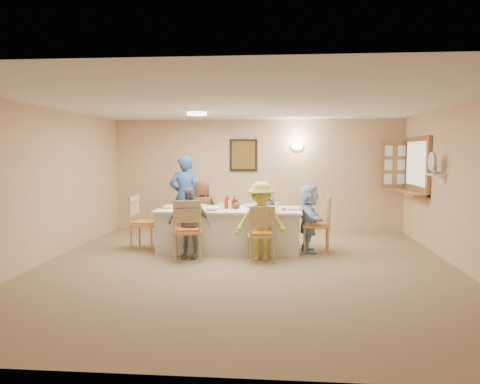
# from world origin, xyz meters

# --- Properties ---
(ground) EXTENTS (7.00, 7.00, 0.00)m
(ground) POSITION_xyz_m (0.00, 0.00, 0.00)
(ground) COLOR #998261
(room_walls) EXTENTS (7.00, 7.00, 7.00)m
(room_walls) POSITION_xyz_m (0.00, 0.00, 1.51)
(room_walls) COLOR #D7AB87
(room_walls) RESTS_ON ground
(wall_picture) EXTENTS (0.62, 0.05, 0.72)m
(wall_picture) POSITION_xyz_m (-0.30, 3.46, 1.70)
(wall_picture) COLOR black
(wall_picture) RESTS_ON room_walls
(wall_sconce) EXTENTS (0.26, 0.09, 0.18)m
(wall_sconce) POSITION_xyz_m (0.90, 3.44, 1.90)
(wall_sconce) COLOR white
(wall_sconce) RESTS_ON room_walls
(ceiling_light) EXTENTS (0.36, 0.36, 0.05)m
(ceiling_light) POSITION_xyz_m (-1.00, 1.50, 2.47)
(ceiling_light) COLOR white
(ceiling_light) RESTS_ON room_walls
(serving_hatch) EXTENTS (0.06, 1.50, 1.15)m
(serving_hatch) POSITION_xyz_m (3.21, 2.40, 1.50)
(serving_hatch) COLOR #9B6138
(serving_hatch) RESTS_ON room_walls
(hatch_sill) EXTENTS (0.30, 1.50, 0.05)m
(hatch_sill) POSITION_xyz_m (3.09, 2.40, 0.97)
(hatch_sill) COLOR #9B6138
(hatch_sill) RESTS_ON room_walls
(shutter_door) EXTENTS (0.55, 0.04, 1.00)m
(shutter_door) POSITION_xyz_m (2.95, 3.16, 1.50)
(shutter_door) COLOR #9B6138
(shutter_door) RESTS_ON room_walls
(fan_shelf) EXTENTS (0.22, 0.36, 0.03)m
(fan_shelf) POSITION_xyz_m (3.13, 1.05, 1.40)
(fan_shelf) COLOR white
(fan_shelf) RESTS_ON room_walls
(desk_fan) EXTENTS (0.30, 0.30, 0.28)m
(desk_fan) POSITION_xyz_m (3.10, 1.05, 1.55)
(desk_fan) COLOR #A5A5A8
(desk_fan) RESTS_ON fan_shelf
(dining_table) EXTENTS (2.57, 1.09, 0.76)m
(dining_table) POSITION_xyz_m (-0.38, 1.25, 0.38)
(dining_table) COLOR silver
(dining_table) RESTS_ON ground
(chair_back_left) EXTENTS (0.53, 0.53, 0.94)m
(chair_back_left) POSITION_xyz_m (-0.98, 2.05, 0.47)
(chair_back_left) COLOR tan
(chair_back_left) RESTS_ON ground
(chair_back_right) EXTENTS (0.49, 0.49, 0.95)m
(chair_back_right) POSITION_xyz_m (0.22, 2.05, 0.47)
(chair_back_right) COLOR tan
(chair_back_right) RESTS_ON ground
(chair_front_left) EXTENTS (0.56, 0.56, 1.02)m
(chair_front_left) POSITION_xyz_m (-0.98, 0.45, 0.51)
(chair_front_left) COLOR tan
(chair_front_left) RESTS_ON ground
(chair_front_right) EXTENTS (0.51, 0.51, 0.93)m
(chair_front_right) POSITION_xyz_m (0.22, 0.45, 0.47)
(chair_front_right) COLOR tan
(chair_front_right) RESTS_ON ground
(chair_left_end) EXTENTS (0.51, 0.51, 0.98)m
(chair_left_end) POSITION_xyz_m (-1.93, 1.25, 0.49)
(chair_left_end) COLOR tan
(chair_left_end) RESTS_ON ground
(chair_right_end) EXTENTS (0.51, 0.51, 1.02)m
(chair_right_end) POSITION_xyz_m (1.17, 1.25, 0.51)
(chair_right_end) COLOR tan
(chair_right_end) RESTS_ON ground
(diner_back_left) EXTENTS (0.76, 0.63, 1.25)m
(diner_back_left) POSITION_xyz_m (-0.98, 1.93, 0.63)
(diner_back_left) COLOR #54321E
(diner_back_left) RESTS_ON ground
(diner_back_right) EXTENTS (0.70, 0.62, 1.14)m
(diner_back_right) POSITION_xyz_m (0.22, 1.93, 0.57)
(diner_back_right) COLOR slate
(diner_back_right) RESTS_ON ground
(diner_front_left) EXTENTS (0.74, 0.39, 1.20)m
(diner_front_left) POSITION_xyz_m (-0.98, 0.57, 0.60)
(diner_front_left) COLOR gray
(diner_front_left) RESTS_ON ground
(diner_front_right) EXTENTS (0.92, 0.62, 1.30)m
(diner_front_right) POSITION_xyz_m (0.22, 0.57, 0.65)
(diner_front_right) COLOR #D6D347
(diner_front_right) RESTS_ON ground
(diner_right_end) EXTENTS (1.16, 0.50, 1.20)m
(diner_right_end) POSITION_xyz_m (1.04, 1.25, 0.60)
(diner_right_end) COLOR #AAD7F9
(diner_right_end) RESTS_ON ground
(caregiver) EXTENTS (0.84, 0.73, 1.71)m
(caregiver) POSITION_xyz_m (-1.43, 2.40, 0.86)
(caregiver) COLOR #295298
(caregiver) RESTS_ON ground
(placemat_fl) EXTENTS (0.32, 0.24, 0.01)m
(placemat_fl) POSITION_xyz_m (-0.98, 0.83, 0.76)
(placemat_fl) COLOR #472B19
(placemat_fl) RESTS_ON dining_table
(plate_fl) EXTENTS (0.24, 0.24, 0.02)m
(plate_fl) POSITION_xyz_m (-0.98, 0.83, 0.77)
(plate_fl) COLOR white
(plate_fl) RESTS_ON dining_table
(napkin_fl) EXTENTS (0.13, 0.13, 0.01)m
(napkin_fl) POSITION_xyz_m (-0.80, 0.78, 0.77)
(napkin_fl) COLOR yellow
(napkin_fl) RESTS_ON dining_table
(placemat_fr) EXTENTS (0.37, 0.28, 0.01)m
(placemat_fr) POSITION_xyz_m (0.22, 0.83, 0.76)
(placemat_fr) COLOR #472B19
(placemat_fr) RESTS_ON dining_table
(plate_fr) EXTENTS (0.23, 0.23, 0.01)m
(plate_fr) POSITION_xyz_m (0.22, 0.83, 0.77)
(plate_fr) COLOR white
(plate_fr) RESTS_ON dining_table
(napkin_fr) EXTENTS (0.15, 0.15, 0.01)m
(napkin_fr) POSITION_xyz_m (0.40, 0.78, 0.77)
(napkin_fr) COLOR yellow
(napkin_fr) RESTS_ON dining_table
(placemat_bl) EXTENTS (0.34, 0.25, 0.01)m
(placemat_bl) POSITION_xyz_m (-0.98, 1.67, 0.76)
(placemat_bl) COLOR #472B19
(placemat_bl) RESTS_ON dining_table
(plate_bl) EXTENTS (0.25, 0.25, 0.02)m
(plate_bl) POSITION_xyz_m (-0.98, 1.67, 0.77)
(plate_bl) COLOR white
(plate_bl) RESTS_ON dining_table
(napkin_bl) EXTENTS (0.14, 0.14, 0.01)m
(napkin_bl) POSITION_xyz_m (-0.80, 1.62, 0.77)
(napkin_bl) COLOR yellow
(napkin_bl) RESTS_ON dining_table
(placemat_br) EXTENTS (0.35, 0.26, 0.01)m
(placemat_br) POSITION_xyz_m (0.22, 1.67, 0.76)
(placemat_br) COLOR #472B19
(placemat_br) RESTS_ON dining_table
(plate_br) EXTENTS (0.24, 0.24, 0.02)m
(plate_br) POSITION_xyz_m (0.22, 1.67, 0.77)
(plate_br) COLOR white
(plate_br) RESTS_ON dining_table
(napkin_br) EXTENTS (0.13, 0.13, 0.01)m
(napkin_br) POSITION_xyz_m (0.40, 1.62, 0.77)
(napkin_br) COLOR yellow
(napkin_br) RESTS_ON dining_table
(placemat_le) EXTENTS (0.34, 0.25, 0.01)m
(placemat_le) POSITION_xyz_m (-1.48, 1.25, 0.76)
(placemat_le) COLOR #472B19
(placemat_le) RESTS_ON dining_table
(plate_le) EXTENTS (0.23, 0.23, 0.01)m
(plate_le) POSITION_xyz_m (-1.48, 1.25, 0.77)
(plate_le) COLOR white
(plate_le) RESTS_ON dining_table
(napkin_le) EXTENTS (0.14, 0.14, 0.01)m
(napkin_le) POSITION_xyz_m (-1.30, 1.20, 0.77)
(napkin_le) COLOR yellow
(napkin_le) RESTS_ON dining_table
(placemat_re) EXTENTS (0.37, 0.28, 0.01)m
(placemat_re) POSITION_xyz_m (0.74, 1.25, 0.76)
(placemat_re) COLOR #472B19
(placemat_re) RESTS_ON dining_table
(plate_re) EXTENTS (0.23, 0.23, 0.01)m
(plate_re) POSITION_xyz_m (0.74, 1.25, 0.77)
(plate_re) COLOR white
(plate_re) RESTS_ON dining_table
(napkin_re) EXTENTS (0.15, 0.15, 0.01)m
(napkin_re) POSITION_xyz_m (0.92, 1.20, 0.77)
(napkin_re) COLOR yellow
(napkin_re) RESTS_ON dining_table
(teacup_a) EXTENTS (0.15, 0.15, 0.08)m
(teacup_a) POSITION_xyz_m (-1.21, 0.93, 0.80)
(teacup_a) COLOR white
(teacup_a) RESTS_ON dining_table
(teacup_b) EXTENTS (0.09, 0.09, 0.08)m
(teacup_b) POSITION_xyz_m (0.05, 1.76, 0.80)
(teacup_b) COLOR white
(teacup_b) RESTS_ON dining_table
(bowl_a) EXTENTS (0.36, 0.36, 0.06)m
(bowl_a) POSITION_xyz_m (-0.66, 0.96, 0.79)
(bowl_a) COLOR white
(bowl_a) RESTS_ON dining_table
(bowl_b) EXTENTS (0.31, 0.31, 0.06)m
(bowl_b) POSITION_xyz_m (-0.02, 1.49, 0.79)
(bowl_b) COLOR white
(bowl_b) RESTS_ON dining_table
(condiment_ketchup) EXTENTS (0.12, 0.12, 0.26)m
(condiment_ketchup) POSITION_xyz_m (-0.42, 1.26, 0.89)
(condiment_ketchup) COLOR red
(condiment_ketchup) RESTS_ON dining_table
(condiment_brown) EXTENTS (0.17, 0.17, 0.22)m
(condiment_brown) POSITION_xyz_m (-0.29, 1.33, 0.87)
(condiment_brown) COLOR maroon
(condiment_brown) RESTS_ON dining_table
(condiment_malt) EXTENTS (0.22, 0.22, 0.17)m
(condiment_malt) POSITION_xyz_m (-0.25, 1.24, 0.84)
(condiment_malt) COLOR maroon
(condiment_malt) RESTS_ON dining_table
(drinking_glass) EXTENTS (0.07, 0.07, 0.11)m
(drinking_glass) POSITION_xyz_m (-0.53, 1.30, 0.82)
(drinking_glass) COLOR silver
(drinking_glass) RESTS_ON dining_table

